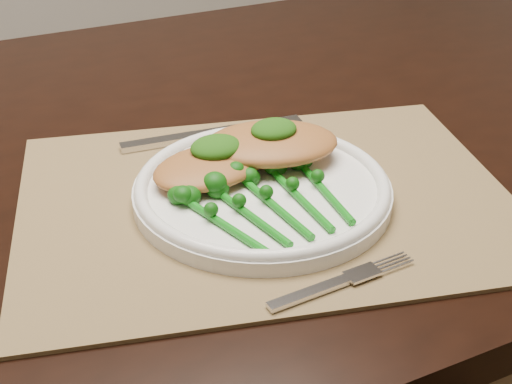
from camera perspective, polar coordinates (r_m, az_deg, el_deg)
name	(u,v)px	position (r m, az deg, el deg)	size (l,w,h in m)	color
dining_table	(177,365)	(1.09, -6.37, -13.62)	(1.61, 0.91, 0.75)	black
placemat	(266,199)	(0.74, 0.82, -0.57)	(0.50, 0.37, 0.00)	olive
dinner_plate	(262,188)	(0.73, 0.51, 0.29)	(0.26, 0.26, 0.02)	white
knife	(196,136)	(0.85, -4.84, 4.50)	(0.22, 0.04, 0.01)	silver
fork	(351,278)	(0.63, 7.62, -6.81)	(0.15, 0.02, 0.00)	silver
chicken_fillet_left	(209,167)	(0.74, -3.79, 2.02)	(0.12, 0.09, 0.02)	#B06C33
chicken_fillet_right	(271,143)	(0.76, 1.23, 3.93)	(0.14, 0.10, 0.03)	#B06C33
pesto_dollop_left	(216,147)	(0.74, -3.21, 3.59)	(0.06, 0.05, 0.02)	#134009
pesto_dollop_right	(274,129)	(0.76, 1.44, 5.03)	(0.05, 0.04, 0.02)	#134009
broccolini_bundle	(276,207)	(0.68, 1.62, -1.23)	(0.15, 0.17, 0.04)	#0E6B11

